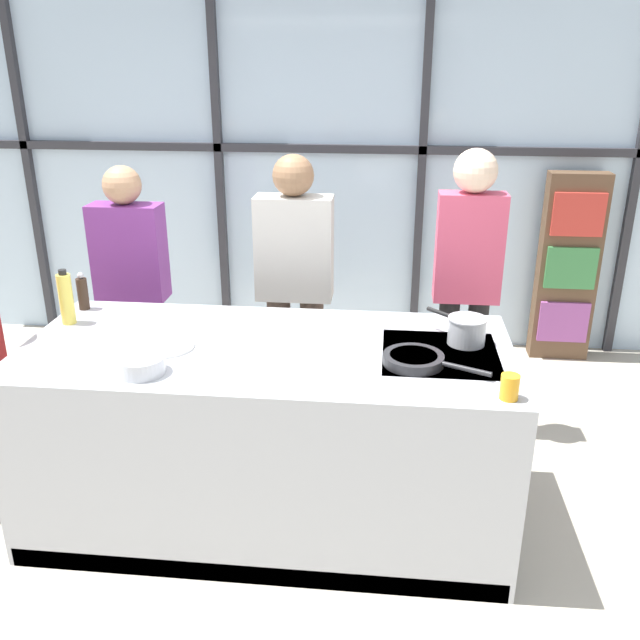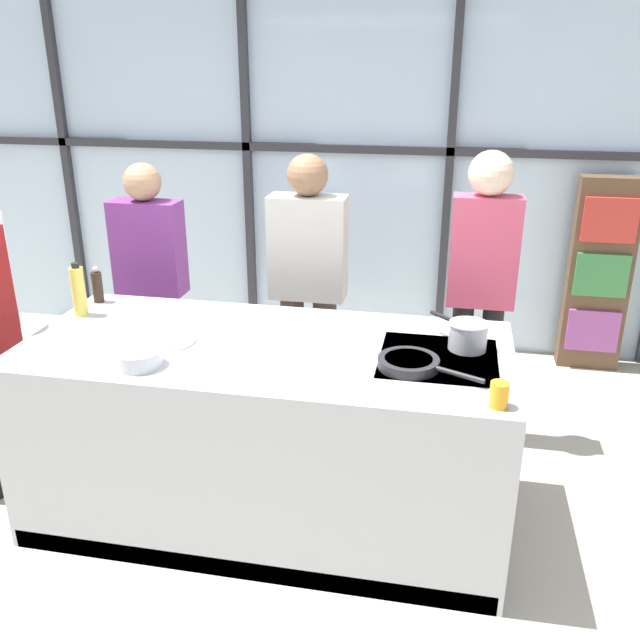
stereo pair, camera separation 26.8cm
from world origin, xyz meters
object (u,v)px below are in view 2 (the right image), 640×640
(mixing_bowl, at_px, (138,357))
(oil_bottle, at_px, (79,291))
(frying_pan, at_px, (410,363))
(juice_glass_near, at_px, (499,395))
(saucepan, at_px, (468,335))
(spectator_center_right, at_px, (481,279))
(spectator_far_left, at_px, (151,276))
(pepper_grinder, at_px, (97,286))
(white_plate, at_px, (168,341))
(spectator_center_left, at_px, (308,279))

(mixing_bowl, distance_m, oil_bottle, 0.77)
(frying_pan, relative_size, juice_glass_near, 4.44)
(saucepan, bearing_deg, oil_bottle, 178.44)
(spectator_center_right, relative_size, mixing_bowl, 8.47)
(spectator_far_left, distance_m, mixing_bowl, 1.38)
(spectator_far_left, bearing_deg, juice_glass_near, 146.42)
(saucepan, distance_m, pepper_grinder, 1.98)
(mixing_bowl, bearing_deg, oil_bottle, 137.35)
(oil_bottle, bearing_deg, white_plate, -22.98)
(mixing_bowl, height_order, pepper_grinder, pepper_grinder)
(pepper_grinder, relative_size, juice_glass_near, 1.98)
(spectator_center_left, bearing_deg, mixing_bowl, 69.60)
(spectator_center_left, xyz_separation_m, saucepan, (0.92, -0.82, 0.05))
(spectator_far_left, bearing_deg, spectator_center_right, -180.00)
(white_plate, distance_m, juice_glass_near, 1.53)
(spectator_far_left, bearing_deg, spectator_center_left, -180.00)
(mixing_bowl, height_order, juice_glass_near, juice_glass_near)
(spectator_center_left, relative_size, mixing_bowl, 8.25)
(spectator_center_right, relative_size, white_plate, 6.78)
(white_plate, height_order, juice_glass_near, juice_glass_near)
(saucepan, height_order, mixing_bowl, saucepan)
(spectator_far_left, distance_m, spectator_center_left, 1.00)
(mixing_bowl, bearing_deg, spectator_center_left, 69.60)
(pepper_grinder, bearing_deg, white_plate, -37.17)
(spectator_far_left, height_order, spectator_center_left, spectator_center_left)
(spectator_center_right, xyz_separation_m, mixing_bowl, (-1.48, -1.28, -0.04))
(white_plate, xyz_separation_m, mixing_bowl, (-0.02, -0.27, 0.03))
(frying_pan, bearing_deg, juice_glass_near, -38.16)
(spectator_center_left, bearing_deg, white_plate, 65.78)
(frying_pan, height_order, pepper_grinder, pepper_grinder)
(oil_bottle, distance_m, pepper_grinder, 0.21)
(frying_pan, height_order, oil_bottle, oil_bottle)
(white_plate, bearing_deg, spectator_center_left, 65.78)
(spectator_center_left, relative_size, spectator_center_right, 0.97)
(juice_glass_near, bearing_deg, spectator_far_left, 146.42)
(frying_pan, bearing_deg, pepper_grinder, 163.55)
(spectator_center_left, relative_size, juice_glass_near, 16.46)
(mixing_bowl, distance_m, juice_glass_near, 1.52)
(spectator_far_left, height_order, white_plate, spectator_far_left)
(frying_pan, height_order, white_plate, frying_pan)
(white_plate, height_order, pepper_grinder, pepper_grinder)
(saucepan, xyz_separation_m, white_plate, (-1.37, -0.19, -0.06))
(spectator_center_left, height_order, frying_pan, spectator_center_left)
(frying_pan, height_order, juice_glass_near, juice_glass_near)
(spectator_center_right, relative_size, frying_pan, 3.81)
(spectator_center_right, bearing_deg, frying_pan, 73.30)
(saucepan, bearing_deg, spectator_center_right, 84.42)
(mixing_bowl, bearing_deg, frying_pan, 10.27)
(frying_pan, bearing_deg, white_plate, 176.96)
(spectator_center_right, bearing_deg, spectator_far_left, 0.00)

